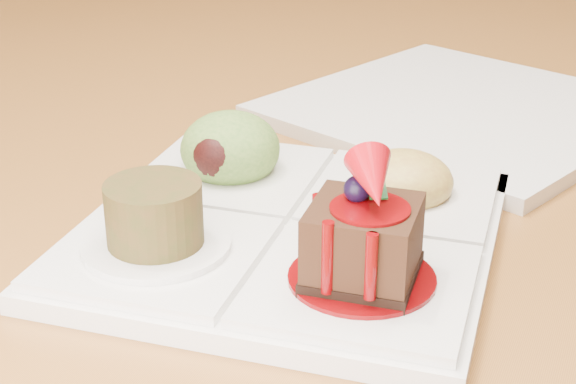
% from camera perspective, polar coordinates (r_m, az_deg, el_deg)
% --- Properties ---
extents(dining_table, '(1.00, 1.80, 0.75)m').
position_cam_1_polar(dining_table, '(1.02, 0.05, 6.29)').
color(dining_table, brown).
rests_on(dining_table, ground).
extents(sampler_plate, '(0.26, 0.26, 0.10)m').
position_cam_1_polar(sampler_plate, '(0.53, -0.07, -1.38)').
color(sampler_plate, silver).
rests_on(sampler_plate, dining_table).
extents(second_plate, '(0.35, 0.35, 0.01)m').
position_cam_1_polar(second_plate, '(0.76, 11.23, 5.20)').
color(second_plate, silver).
rests_on(second_plate, dining_table).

